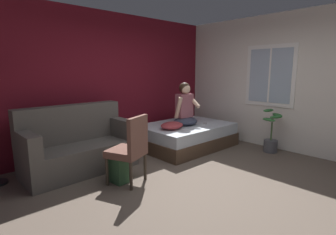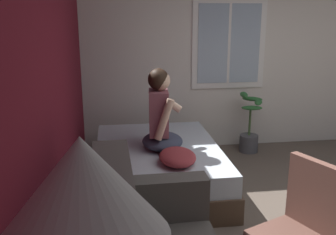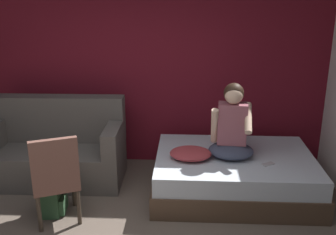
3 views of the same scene
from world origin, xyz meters
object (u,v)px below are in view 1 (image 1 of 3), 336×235
object	(u,v)px
throw_pillow	(172,126)
cell_phone	(205,123)
side_chair	(130,147)
couch	(78,146)
backpack	(118,169)
bed	(185,136)
person_seated	(185,108)
potted_plant	(271,137)

from	to	relation	value
throw_pillow	cell_phone	distance (m)	0.88
side_chair	throw_pillow	bearing A→B (deg)	23.60
couch	backpack	distance (m)	0.89
side_chair	bed	bearing A→B (deg)	21.14
bed	person_seated	world-z (taller)	person_seated
bed	side_chair	distance (m)	2.07
side_chair	cell_phone	xyz separation A→B (m)	(2.25, 0.50, -0.05)
couch	person_seated	bearing A→B (deg)	-7.72
cell_phone	person_seated	bearing A→B (deg)	-150.77
person_seated	bed	bearing A→B (deg)	25.76
couch	backpack	world-z (taller)	couch
backpack	throw_pillow	size ratio (longest dim) A/B	0.95
backpack	throw_pillow	distance (m)	1.60
couch	side_chair	size ratio (longest dim) A/B	1.75
person_seated	backpack	size ratio (longest dim) A/B	1.91
backpack	bed	bearing A→B (deg)	15.83
throw_pillow	person_seated	bearing A→B (deg)	12.81
backpack	potted_plant	xyz separation A→B (m)	(2.98, -0.83, 0.11)
backpack	couch	bearing A→B (deg)	104.50
side_chair	backpack	size ratio (longest dim) A/B	2.14
couch	bed	bearing A→B (deg)	-6.86
cell_phone	potted_plant	size ratio (longest dim) A/B	0.17
side_chair	backpack	distance (m)	0.39
cell_phone	couch	bearing A→B (deg)	-134.48
bed	potted_plant	world-z (taller)	potted_plant
cell_phone	bed	bearing A→B (deg)	-157.50
potted_plant	cell_phone	bearing A→B (deg)	117.68
throw_pillow	bed	bearing A→B (deg)	14.27
throw_pillow	side_chair	bearing A→B (deg)	-156.40
side_chair	throw_pillow	distance (m)	1.51
person_seated	cell_phone	distance (m)	0.57
bed	throw_pillow	world-z (taller)	throw_pillow
couch	throw_pillow	distance (m)	1.76
couch	potted_plant	bearing A→B (deg)	-27.65
bed	potted_plant	distance (m)	1.70
side_chair	throw_pillow	xyz separation A→B (m)	(1.38, 0.60, 0.02)
bed	couch	world-z (taller)	couch
side_chair	cell_phone	bearing A→B (deg)	12.60
backpack	potted_plant	world-z (taller)	potted_plant
side_chair	backpack	xyz separation A→B (m)	(-0.11, 0.17, -0.34)
couch	backpack	xyz separation A→B (m)	(0.22, -0.84, -0.20)
couch	potted_plant	distance (m)	3.61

